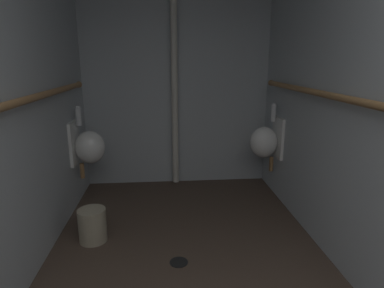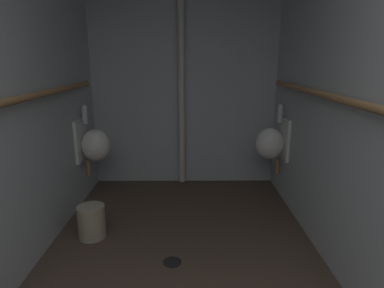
# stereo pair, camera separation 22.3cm
# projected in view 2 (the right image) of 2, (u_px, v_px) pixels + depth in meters

# --- Properties ---
(floor) EXTENTS (2.29, 3.96, 0.08)m
(floor) POSITION_uv_depth(u_px,v_px,m) (181.00, 284.00, 2.29)
(floor) COLOR #47382D
(floor) RESTS_ON ground
(wall_right) EXTENTS (0.06, 3.96, 2.59)m
(wall_right) POSITION_uv_depth(u_px,v_px,m) (365.00, 92.00, 1.96)
(wall_right) COLOR #AEB6BA
(wall_right) RESTS_ON ground
(wall_back) EXTENTS (2.29, 0.06, 2.59)m
(wall_back) POSITION_uv_depth(u_px,v_px,m) (184.00, 76.00, 3.84)
(wall_back) COLOR #AEB6BA
(wall_back) RESTS_ON ground
(urinal_left_mid) EXTENTS (0.32, 0.30, 0.76)m
(urinal_left_mid) POSITION_uv_depth(u_px,v_px,m) (94.00, 144.00, 3.42)
(urinal_left_mid) COLOR white
(urinal_right_mid) EXTENTS (0.32, 0.30, 0.76)m
(urinal_right_mid) POSITION_uv_depth(u_px,v_px,m) (272.00, 143.00, 3.48)
(urinal_right_mid) COLOR white
(supply_pipe_left) EXTENTS (0.06, 3.21, 0.06)m
(supply_pipe_left) POSITION_uv_depth(u_px,v_px,m) (5.00, 103.00, 1.93)
(supply_pipe_left) COLOR #9E7042
(supply_pipe_right) EXTENTS (0.06, 3.28, 0.06)m
(supply_pipe_right) POSITION_uv_depth(u_px,v_px,m) (349.00, 102.00, 1.97)
(supply_pipe_right) COLOR #9E7042
(standpipe_back_wall) EXTENTS (0.07, 0.07, 2.54)m
(standpipe_back_wall) POSITION_uv_depth(u_px,v_px,m) (181.00, 76.00, 3.74)
(standpipe_back_wall) COLOR beige
(standpipe_back_wall) RESTS_ON ground
(floor_drain) EXTENTS (0.14, 0.14, 0.01)m
(floor_drain) POSITION_uv_depth(u_px,v_px,m) (172.00, 262.00, 2.47)
(floor_drain) COLOR black
(floor_drain) RESTS_ON ground
(waste_bin) EXTENTS (0.23, 0.23, 0.28)m
(waste_bin) POSITION_uv_depth(u_px,v_px,m) (92.00, 222.00, 2.80)
(waste_bin) COLOR #9E937A
(waste_bin) RESTS_ON ground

